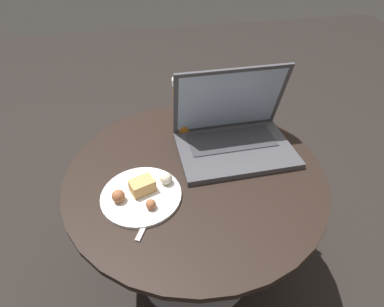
{
  "coord_description": "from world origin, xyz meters",
  "views": [
    {
      "loc": [
        -0.14,
        -0.62,
        1.09
      ],
      "look_at": [
        -0.01,
        -0.01,
        0.58
      ],
      "focal_mm": 28.0,
      "sensor_mm": 36.0,
      "label": 1
    }
  ],
  "objects": [
    {
      "name": "fork",
      "position": [
        -0.14,
        -0.13,
        0.51
      ],
      "size": [
        0.09,
        0.15,
        0.0
      ],
      "color": "silver",
      "rests_on": "table"
    },
    {
      "name": "ground_plane",
      "position": [
        0.0,
        0.0,
        0.0
      ],
      "size": [
        6.0,
        6.0,
        0.0
      ],
      "primitive_type": "plane",
      "color": "black"
    },
    {
      "name": "beer_glass",
      "position": [
        -0.0,
        0.19,
        0.6
      ],
      "size": [
        0.06,
        0.06,
        0.19
      ],
      "color": "#C6701E",
      "rests_on": "table"
    },
    {
      "name": "laptop",
      "position": [
        0.14,
        0.08,
        0.56
      ],
      "size": [
        0.35,
        0.24,
        0.25
      ],
      "color": "#47474C",
      "rests_on": "table"
    },
    {
      "name": "table",
      "position": [
        0.0,
        0.0,
        0.36
      ],
      "size": [
        0.74,
        0.74,
        0.51
      ],
      "color": "#9E9EA3",
      "rests_on": "ground_plane"
    },
    {
      "name": "snack_plate",
      "position": [
        -0.16,
        -0.07,
        0.52
      ],
      "size": [
        0.21,
        0.21,
        0.05
      ],
      "color": "white",
      "rests_on": "table"
    }
  ]
}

